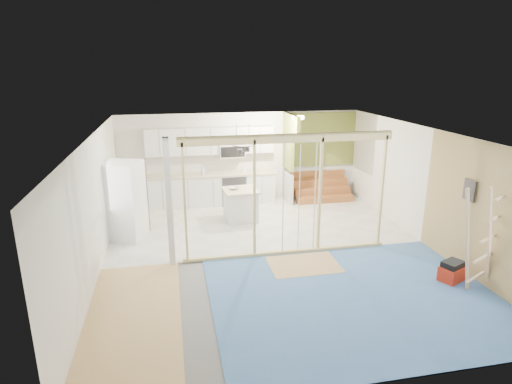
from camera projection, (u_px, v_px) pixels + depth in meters
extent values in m
cube|color=slate|center=(273.00, 255.00, 9.12)|extent=(7.00, 8.00, 0.01)
cube|color=white|center=(274.00, 134.00, 8.38)|extent=(7.00, 8.00, 0.01)
cube|color=white|center=(241.00, 157.00, 12.51)|extent=(7.00, 0.01, 2.60)
cube|color=white|center=(355.00, 296.00, 4.99)|extent=(7.00, 0.01, 2.60)
cube|color=white|center=(94.00, 208.00, 8.08)|extent=(0.01, 8.00, 2.60)
cube|color=white|center=(428.00, 188.00, 9.42)|extent=(0.01, 8.00, 2.60)
cube|color=silver|center=(254.00, 222.00, 11.00)|extent=(7.00, 4.00, 0.02)
cube|color=#4772AD|center=(356.00, 298.00, 7.43)|extent=(5.00, 4.00, 0.02)
cube|color=tan|center=(133.00, 323.00, 6.71)|extent=(1.50, 4.00, 0.02)
cube|color=tan|center=(304.00, 265.00, 8.65)|extent=(1.40, 1.00, 0.01)
cube|color=beige|center=(289.00, 138.00, 8.46)|extent=(4.40, 0.09, 0.18)
cube|color=beige|center=(286.00, 252.00, 9.16)|extent=(4.40, 0.09, 0.06)
cube|color=silver|center=(169.00, 203.00, 8.35)|extent=(0.12, 0.14, 2.60)
cube|color=beige|center=(185.00, 202.00, 8.41)|extent=(0.04, 0.09, 2.40)
cube|color=beige|center=(254.00, 198.00, 8.67)|extent=(0.05, 0.09, 2.40)
cube|color=beige|center=(320.00, 194.00, 8.94)|extent=(0.04, 0.09, 2.40)
cube|color=beige|center=(382.00, 190.00, 9.21)|extent=(0.04, 0.09, 2.40)
cylinder|color=silver|center=(283.00, 201.00, 8.78)|extent=(0.02, 0.02, 2.35)
cylinder|color=silver|center=(315.00, 198.00, 8.96)|extent=(0.02, 0.02, 2.35)
cylinder|color=silver|center=(299.00, 199.00, 8.88)|extent=(0.02, 0.02, 2.35)
cube|color=white|center=(212.00, 190.00, 12.30)|extent=(3.60, 0.60, 0.88)
cube|color=beige|center=(212.00, 174.00, 12.16)|extent=(3.66, 0.64, 0.05)
cube|color=white|center=(126.00, 207.00, 10.83)|extent=(0.60, 1.60, 0.88)
cube|color=beige|center=(125.00, 189.00, 10.69)|extent=(0.64, 1.64, 0.05)
cube|color=white|center=(210.00, 141.00, 12.01)|extent=(3.60, 0.34, 0.75)
cube|color=white|center=(232.00, 151.00, 12.17)|extent=(0.72, 0.38, 0.36)
cube|color=black|center=(233.00, 152.00, 11.99)|extent=(0.68, 0.02, 0.30)
cube|color=olive|center=(288.00, 141.00, 12.19)|extent=(0.10, 0.90, 1.60)
cube|color=silver|center=(287.00, 187.00, 12.57)|extent=(0.10, 0.90, 0.90)
cube|color=olive|center=(296.00, 125.00, 11.37)|extent=(0.10, 0.50, 0.50)
cube|color=olive|center=(320.00, 139.00, 12.81)|extent=(2.20, 0.04, 1.60)
cube|color=silver|center=(318.00, 181.00, 13.18)|extent=(2.20, 0.04, 0.90)
cube|color=#9B4B2D|center=(325.00, 200.00, 12.54)|extent=(1.70, 0.26, 0.20)
cube|color=#9B4B2D|center=(322.00, 191.00, 12.73)|extent=(1.70, 0.26, 0.20)
cube|color=#9B4B2D|center=(319.00, 182.00, 12.92)|extent=(1.70, 0.26, 0.20)
cube|color=#9B4B2D|center=(317.00, 173.00, 13.11)|extent=(1.70, 0.26, 0.20)
torus|color=black|center=(243.00, 145.00, 10.26)|extent=(0.52, 0.52, 0.02)
cylinder|color=black|center=(237.00, 135.00, 10.16)|extent=(0.01, 0.01, 0.50)
cylinder|color=black|center=(249.00, 134.00, 10.22)|extent=(0.01, 0.01, 0.50)
cylinder|color=#39393E|center=(240.00, 152.00, 10.19)|extent=(0.14, 0.14, 0.14)
cylinder|color=#39393E|center=(247.00, 149.00, 10.42)|extent=(0.12, 0.12, 0.12)
cube|color=tan|center=(492.00, 218.00, 7.53)|extent=(0.02, 4.00, 2.60)
cube|color=#39393E|center=(470.00, 190.00, 7.99)|extent=(0.04, 0.30, 0.40)
cylinder|color=#FFEABF|center=(298.00, 117.00, 11.48)|extent=(0.32, 0.32, 0.08)
cube|color=white|center=(124.00, 201.00, 9.76)|extent=(1.00, 0.99, 1.82)
cube|color=#39393E|center=(141.00, 200.00, 9.84)|extent=(0.27, 0.69, 1.79)
cube|color=silver|center=(241.00, 206.00, 11.06)|extent=(0.82, 0.82, 0.77)
cube|color=beige|center=(240.00, 190.00, 10.94)|extent=(0.92, 0.92, 0.04)
imported|color=beige|center=(234.00, 188.00, 10.94)|extent=(0.26, 0.26, 0.06)
imported|color=silver|center=(203.00, 170.00, 11.98)|extent=(0.12, 0.12, 0.28)
imported|color=white|center=(244.00, 169.00, 12.29)|extent=(0.09, 0.09, 0.17)
cube|color=#A9230F|center=(451.00, 274.00, 7.98)|extent=(0.52, 0.47, 0.30)
cube|color=black|center=(453.00, 264.00, 7.92)|extent=(0.47, 0.41, 0.11)
cube|color=#D3AD81|center=(467.00, 241.00, 7.34)|extent=(0.46, 0.18, 1.95)
cube|color=#D3AD81|center=(489.00, 239.00, 7.42)|extent=(0.46, 0.18, 1.95)
cube|color=#D3AD81|center=(475.00, 277.00, 7.60)|extent=(0.46, 0.18, 0.13)
cube|color=#D3AD81|center=(482.00, 258.00, 7.51)|extent=(0.46, 0.18, 0.13)
cube|color=#D3AD81|center=(489.00, 238.00, 7.41)|extent=(0.46, 0.18, 0.13)
cube|color=#D3AD81|center=(497.00, 217.00, 7.32)|extent=(0.46, 0.18, 0.13)
cube|color=#D3AD81|center=(504.00, 196.00, 7.23)|extent=(0.46, 0.18, 0.13)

